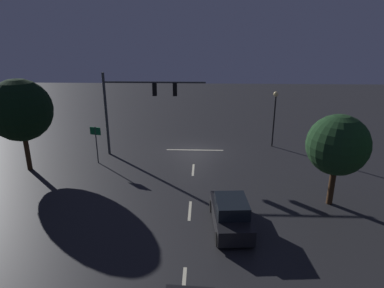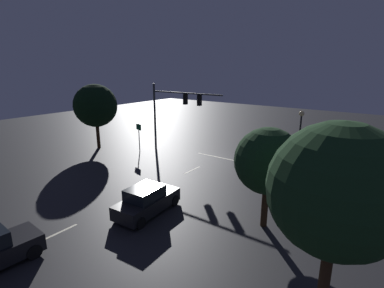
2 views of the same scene
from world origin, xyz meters
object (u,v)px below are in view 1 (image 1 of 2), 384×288
(traffic_signal_assembly, at_px, (137,99))
(tree_left_far, at_px, (338,145))
(street_lamp_left_kerb, at_px, (275,108))
(tree_right_near, at_px, (20,110))
(car_approaching, at_px, (231,214))
(route_sign, at_px, (96,137))

(traffic_signal_assembly, xyz_separation_m, tree_left_far, (-13.09, 8.06, -1.00))
(street_lamp_left_kerb, xyz_separation_m, tree_right_near, (19.37, 6.05, 1.07))
(car_approaching, xyz_separation_m, route_sign, (9.83, -8.78, 1.35))
(tree_right_near, bearing_deg, traffic_signal_assembly, -155.20)
(street_lamp_left_kerb, distance_m, tree_right_near, 20.33)
(traffic_signal_assembly, bearing_deg, car_approaching, 122.40)
(car_approaching, xyz_separation_m, tree_left_far, (-6.20, -2.78, 2.95))
(tree_right_near, xyz_separation_m, tree_left_far, (-20.80, 4.50, -0.83))
(traffic_signal_assembly, bearing_deg, tree_left_far, 148.36)
(car_approaching, relative_size, route_sign, 1.50)
(traffic_signal_assembly, height_order, route_sign, traffic_signal_assembly)
(street_lamp_left_kerb, bearing_deg, car_approaching, 70.31)
(street_lamp_left_kerb, relative_size, route_sign, 1.68)
(car_approaching, distance_m, route_sign, 13.25)
(tree_right_near, height_order, tree_left_far, tree_right_near)
(route_sign, distance_m, tree_right_near, 5.56)
(car_approaching, relative_size, tree_left_far, 0.81)
(traffic_signal_assembly, height_order, tree_right_near, traffic_signal_assembly)
(street_lamp_left_kerb, bearing_deg, route_sign, 17.33)
(route_sign, xyz_separation_m, tree_right_near, (4.77, 1.50, 2.43))
(tree_right_near, relative_size, tree_left_far, 1.23)
(route_sign, relative_size, tree_right_near, 0.44)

